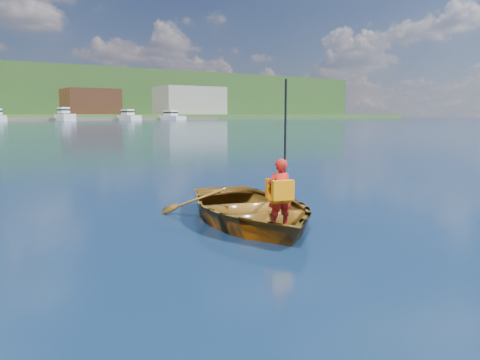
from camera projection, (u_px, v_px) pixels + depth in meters
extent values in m
plane|color=#112943|center=(234.00, 222.00, 7.98)|extent=(600.00, 600.00, 0.00)
imported|color=maroon|center=(250.00, 208.00, 7.94)|extent=(3.55, 4.32, 0.78)
imported|color=red|center=(280.00, 194.00, 7.09)|extent=(0.44, 0.34, 1.06)
cube|color=orange|center=(283.00, 190.00, 6.97)|extent=(0.35, 0.18, 0.30)
cube|color=orange|center=(276.00, 188.00, 7.19)|extent=(0.35, 0.16, 0.30)
cube|color=orange|center=(279.00, 201.00, 7.10)|extent=(0.35, 0.29, 0.05)
cylinder|color=black|center=(285.00, 153.00, 7.19)|extent=(0.04, 0.04, 2.25)
cube|color=brown|center=(91.00, 102.00, 167.90)|extent=(18.00, 16.00, 9.00)
cube|color=gray|center=(190.00, 101.00, 189.66)|extent=(26.00, 16.00, 11.00)
cube|color=silver|center=(65.00, 118.00, 142.68)|extent=(3.56, 12.70, 2.34)
cube|color=silver|center=(63.00, 110.00, 143.41)|extent=(2.49, 5.72, 1.80)
cube|color=black|center=(63.00, 110.00, 143.40)|extent=(2.56, 5.97, 0.50)
cube|color=silver|center=(129.00, 118.00, 153.90)|extent=(3.61, 12.89, 1.86)
cube|color=silver|center=(128.00, 112.00, 154.68)|extent=(2.53, 5.80, 1.80)
cube|color=black|center=(128.00, 112.00, 154.67)|extent=(2.60, 6.06, 0.50)
cube|color=silver|center=(173.00, 118.00, 162.46)|extent=(3.80, 13.58, 1.61)
cube|color=silver|center=(171.00, 113.00, 163.33)|extent=(2.66, 6.11, 1.80)
cube|color=black|center=(171.00, 113.00, 163.31)|extent=(2.74, 6.38, 0.50)
cylinder|color=#382314|center=(39.00, 93.00, 219.70)|extent=(0.80, 0.80, 2.91)
sphere|color=#315B1F|center=(39.00, 85.00, 219.17)|extent=(5.42, 5.42, 5.42)
cylinder|color=#382314|center=(112.00, 87.00, 266.15)|extent=(0.80, 0.80, 3.83)
sphere|color=#315B1F|center=(112.00, 77.00, 265.45)|extent=(7.15, 7.15, 7.15)
cylinder|color=#382314|center=(63.00, 87.00, 241.97)|extent=(0.80, 0.80, 4.14)
sphere|color=#315B1F|center=(63.00, 76.00, 241.21)|extent=(7.73, 7.73, 7.73)
cylinder|color=#382314|center=(177.00, 90.00, 285.24)|extent=(0.80, 0.80, 2.65)
sphere|color=#315B1F|center=(176.00, 84.00, 284.75)|extent=(4.94, 4.94, 4.94)
cylinder|color=#382314|center=(221.00, 99.00, 267.56)|extent=(0.80, 0.80, 3.26)
sphere|color=#315B1F|center=(221.00, 91.00, 266.96)|extent=(6.09, 6.09, 6.09)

